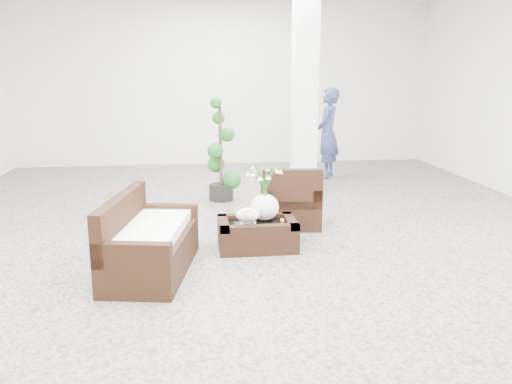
{
  "coord_description": "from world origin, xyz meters",
  "views": [
    {
      "loc": [
        -0.77,
        -6.24,
        2.05
      ],
      "look_at": [
        0.0,
        -0.1,
        0.62
      ],
      "focal_mm": 37.25,
      "sensor_mm": 36.0,
      "label": 1
    }
  ],
  "objects": [
    {
      "name": "tealight",
      "position": [
        0.28,
        -0.33,
        0.33
      ],
      "size": [
        0.04,
        0.04,
        0.03
      ],
      "primitive_type": "cylinder",
      "color": "white",
      "rests_on": "coffee_table"
    },
    {
      "name": "loveseat",
      "position": [
        -1.19,
        -0.95,
        0.4
      ],
      "size": [
        0.98,
        1.61,
        0.8
      ],
      "primitive_type": "cube",
      "rotation": [
        0.0,
        0.0,
        1.39
      ],
      "color": "black",
      "rests_on": "ground"
    },
    {
      "name": "topiary",
      "position": [
        -0.3,
        2.07,
        0.8
      ],
      "size": [
        0.43,
        0.43,
        1.61
      ],
      "primitive_type": null,
      "color": "#19501A",
      "rests_on": "ground"
    },
    {
      "name": "column",
      "position": [
        1.2,
        2.8,
        1.75
      ],
      "size": [
        0.4,
        0.4,
        3.5
      ],
      "primitive_type": "cube",
      "color": "white",
      "rests_on": "ground"
    },
    {
      "name": "ground",
      "position": [
        0.0,
        0.0,
        0.0
      ],
      "size": [
        11.0,
        11.0,
        0.0
      ],
      "primitive_type": "plane",
      "color": "gray",
      "rests_on": "ground"
    },
    {
      "name": "planter_narcissus",
      "position": [
        0.08,
        -0.25,
        0.71
      ],
      "size": [
        0.44,
        0.44,
        0.8
      ],
      "primitive_type": null,
      "color": "white",
      "rests_on": "coffee_table"
    },
    {
      "name": "coffee_table",
      "position": [
        -0.02,
        -0.35,
        0.16
      ],
      "size": [
        0.9,
        0.6,
        0.31
      ],
      "primitive_type": "cube",
      "color": "black",
      "rests_on": "ground"
    },
    {
      "name": "armchair",
      "position": [
        0.54,
        0.55,
        0.41
      ],
      "size": [
        0.84,
        0.82,
        0.82
      ],
      "primitive_type": "cube",
      "rotation": [
        0.0,
        0.0,
        3.04
      ],
      "color": "black",
      "rests_on": "ground"
    },
    {
      "name": "sheep_figurine",
      "position": [
        -0.14,
        -0.45,
        0.42
      ],
      "size": [
        0.28,
        0.23,
        0.21
      ],
      "primitive_type": "ellipsoid",
      "color": "white",
      "rests_on": "coffee_table"
    },
    {
      "name": "shopper",
      "position": [
        1.85,
        3.64,
        0.86
      ],
      "size": [
        0.65,
        0.74,
        1.72
      ],
      "primitive_type": "imported",
      "rotation": [
        0.0,
        0.0,
        -2.03
      ],
      "color": "navy",
      "rests_on": "ground"
    }
  ]
}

